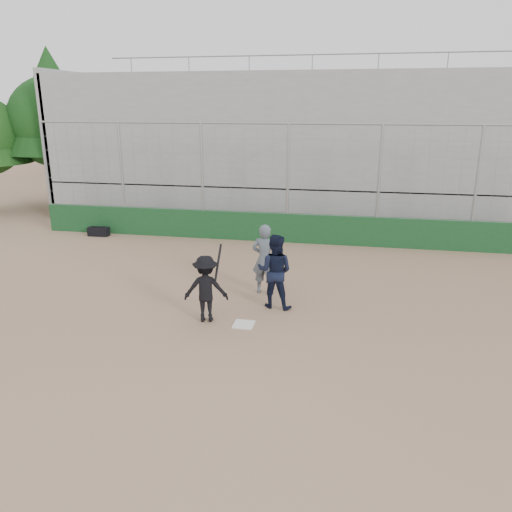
% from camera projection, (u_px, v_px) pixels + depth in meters
% --- Properties ---
extents(ground, '(90.00, 90.00, 0.00)m').
position_uv_depth(ground, '(244.00, 325.00, 10.87)').
color(ground, brown).
rests_on(ground, ground).
extents(home_plate, '(0.44, 0.44, 0.02)m').
position_uv_depth(home_plate, '(244.00, 324.00, 10.87)').
color(home_plate, white).
rests_on(home_plate, ground).
extents(backstop, '(18.10, 0.25, 4.04)m').
position_uv_depth(backstop, '(287.00, 215.00, 17.16)').
color(backstop, '#123A1A').
rests_on(backstop, ground).
extents(bleachers, '(20.25, 6.70, 6.98)m').
position_uv_depth(bleachers, '(303.00, 145.00, 21.23)').
color(bleachers, gray).
rests_on(bleachers, ground).
extents(tree_left, '(4.48, 4.48, 7.00)m').
position_uv_depth(tree_left, '(53.00, 109.00, 21.93)').
color(tree_left, '#392314').
rests_on(tree_left, ground).
extents(batter_at_plate, '(1.06, 0.80, 1.68)m').
position_uv_depth(batter_at_plate, '(206.00, 289.00, 10.88)').
color(batter_at_plate, black).
rests_on(batter_at_plate, ground).
extents(catcher_crouched, '(0.97, 0.81, 1.20)m').
position_uv_depth(catcher_crouched, '(275.00, 284.00, 11.63)').
color(catcher_crouched, black).
rests_on(catcher_crouched, ground).
extents(umpire, '(0.70, 0.50, 1.62)m').
position_uv_depth(umpire, '(265.00, 263.00, 12.46)').
color(umpire, '#4E5863').
rests_on(umpire, ground).
extents(equipment_bag, '(0.75, 0.33, 0.36)m').
position_uv_depth(equipment_bag, '(99.00, 231.00, 18.16)').
color(equipment_bag, black).
rests_on(equipment_bag, ground).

